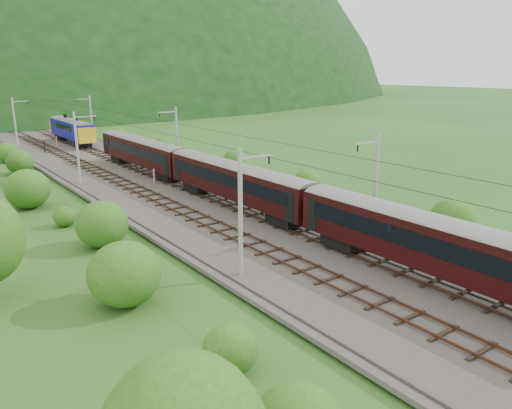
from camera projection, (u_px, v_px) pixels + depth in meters
ground at (313, 257)px, 35.23m from camera, size 600.00×600.00×0.00m
railbed at (234, 221)px, 42.96m from camera, size 14.00×220.00×0.30m
track_left at (210, 224)px, 41.53m from camera, size 2.40×220.00×0.27m
track_right at (256, 214)px, 44.27m from camera, size 2.40×220.00×0.27m
catenary_left at (78, 146)px, 55.40m from camera, size 2.54×192.28×8.00m
catenary_right at (176, 137)px, 62.39m from camera, size 2.54×192.28×8.00m
overhead_wires at (233, 141)px, 41.12m from camera, size 4.83×198.00×0.03m
train at (440, 237)px, 29.33m from camera, size 2.78×152.52×4.82m
hazard_post_near at (57, 141)px, 82.89m from camera, size 0.17×0.17×1.61m
hazard_post_far at (154, 176)px, 56.38m from camera, size 0.17×0.17×1.63m
signal at (44, 144)px, 75.95m from camera, size 0.25×0.25×2.31m
vegetation_left at (45, 217)px, 36.55m from camera, size 13.33×144.92×6.44m
vegetation_right at (386, 205)px, 43.44m from camera, size 5.71×106.32×3.16m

